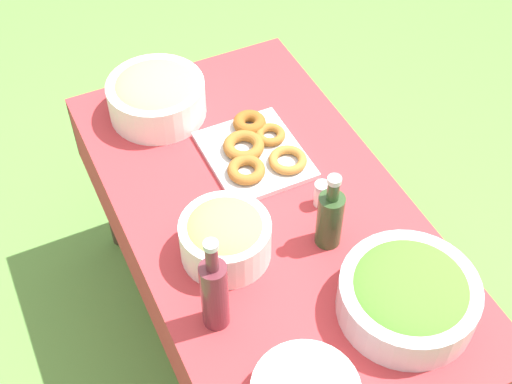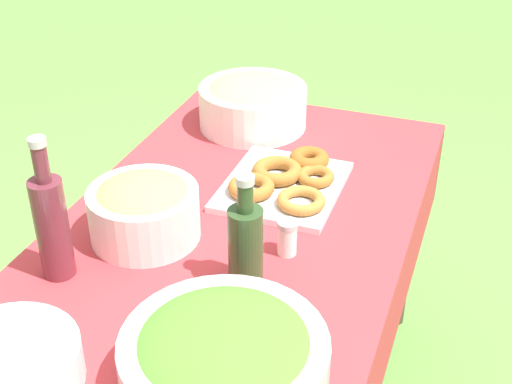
# 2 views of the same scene
# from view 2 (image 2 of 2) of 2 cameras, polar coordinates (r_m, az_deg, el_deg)

# --- Properties ---
(picnic_table) EXTENTS (1.38, 0.75, 0.69)m
(picnic_table) POSITION_cam_2_polar(r_m,az_deg,el_deg) (1.61, -2.06, -5.90)
(picnic_table) COLOR #B73338
(picnic_table) RESTS_ON ground_plane
(salad_bowl) EXTENTS (0.33, 0.33, 0.12)m
(salad_bowl) POSITION_cam_2_polar(r_m,az_deg,el_deg) (1.16, -2.56, -13.18)
(salad_bowl) COLOR silver
(salad_bowl) RESTS_ON picnic_table
(pasta_bowl) EXTENTS (0.30, 0.30, 0.14)m
(pasta_bowl) POSITION_cam_2_polar(r_m,az_deg,el_deg) (1.97, -0.26, 7.21)
(pasta_bowl) COLOR white
(pasta_bowl) RESTS_ON picnic_table
(donut_platter) EXTENTS (0.32, 0.27, 0.05)m
(donut_platter) POSITION_cam_2_polar(r_m,az_deg,el_deg) (1.69, 2.38, 0.85)
(donut_platter) COLOR silver
(donut_platter) RESTS_ON picnic_table
(plate_stack) EXTENTS (0.24, 0.24, 0.07)m
(plate_stack) POSITION_cam_2_polar(r_m,az_deg,el_deg) (1.25, -19.23, -13.09)
(plate_stack) COLOR white
(plate_stack) RESTS_ON picnic_table
(olive_oil_bottle) EXTENTS (0.07, 0.07, 0.24)m
(olive_oil_bottle) POSITION_cam_2_polar(r_m,az_deg,el_deg) (1.35, -0.84, -4.11)
(olive_oil_bottle) COLOR #2D4723
(olive_oil_bottle) RESTS_ON picnic_table
(wine_bottle) EXTENTS (0.07, 0.07, 0.30)m
(wine_bottle) POSITION_cam_2_polar(r_m,az_deg,el_deg) (1.42, -16.04, -2.43)
(wine_bottle) COLOR maroon
(wine_bottle) RESTS_ON picnic_table
(fruit_bowl) EXTENTS (0.23, 0.23, 0.13)m
(fruit_bowl) POSITION_cam_2_polar(r_m,az_deg,el_deg) (1.51, -8.97, -1.31)
(fruit_bowl) COLOR white
(fruit_bowl) RESTS_ON picnic_table
(salt_shaker) EXTENTS (0.04, 0.04, 0.08)m
(salt_shaker) POSITION_cam_2_polar(r_m,az_deg,el_deg) (1.46, 2.51, -3.65)
(salt_shaker) COLOR white
(salt_shaker) RESTS_ON picnic_table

